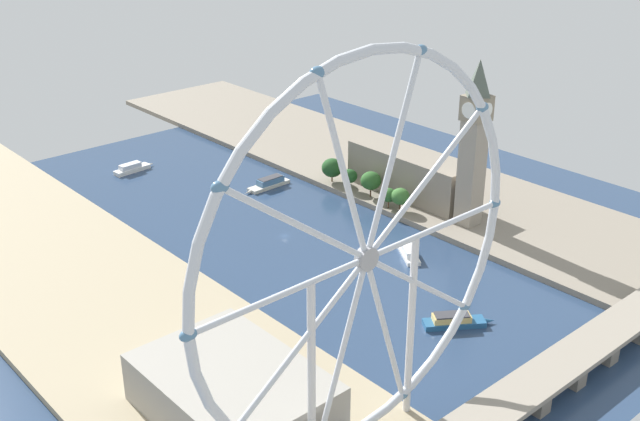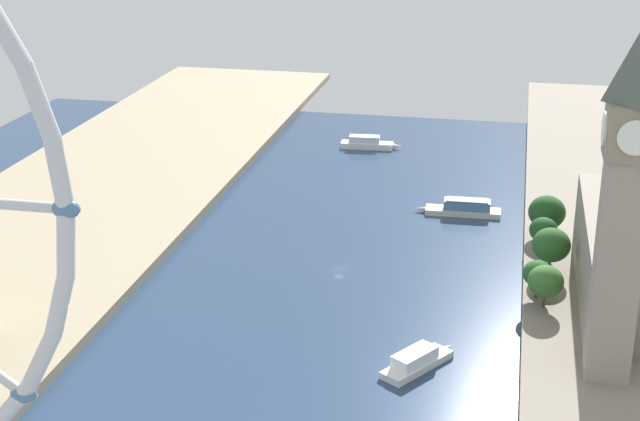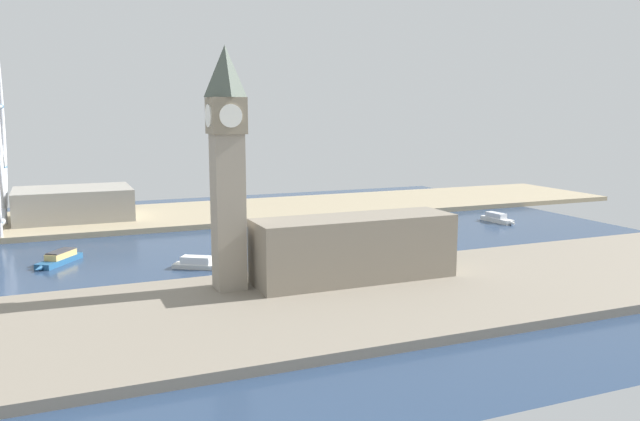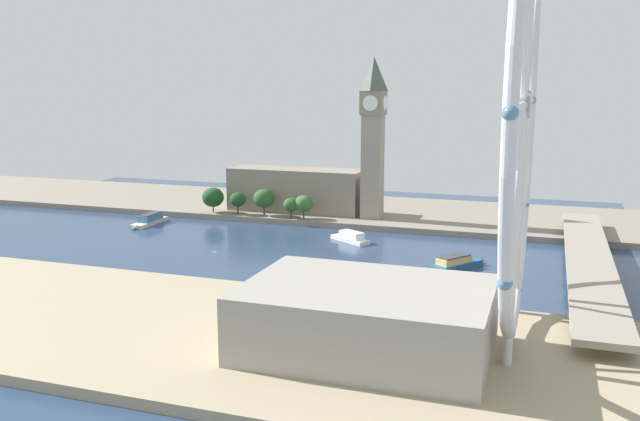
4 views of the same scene
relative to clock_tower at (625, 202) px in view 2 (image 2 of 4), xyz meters
The scene contains 8 objects.
ground_plane 103.22m from the clock_tower, 35.92° to the right, with size 370.08×370.08×0.00m, color navy.
riverbank_right 188.31m from the clock_tower, 17.20° to the right, with size 90.00×520.00×3.00m, color tan.
clock_tower is the anchor object (origin of this frame).
parliament_block 55.70m from the clock_tower, 97.90° to the right, with size 22.00×74.77×23.52m, color gray.
tree_row_embankment 72.74m from the clock_tower, 77.73° to the right, with size 13.52×64.39×14.25m.
tour_boat_0 63.03m from the clock_tower, ahead, with size 17.03×23.11×4.96m.
tour_boat_2 207.70m from the clock_tower, 64.64° to the right, with size 26.31×7.64×5.38m.
tour_boat_3 125.18m from the clock_tower, 69.66° to the right, with size 30.82×7.81×5.63m.
Camera 2 is at (-49.53, 264.96, 119.19)m, focal length 54.00 mm.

